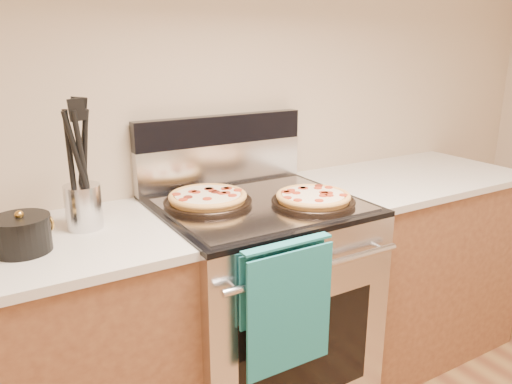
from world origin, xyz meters
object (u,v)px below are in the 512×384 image
utensil_crock (84,207)px  saucepan (22,236)px  range_body (258,312)px  pepperoni_pizza_back (208,199)px  pepperoni_pizza_front (313,198)px

utensil_crock → saucepan: 0.23m
range_body → utensil_crock: size_ratio=5.99×
utensil_crock → pepperoni_pizza_back: bearing=-3.2°
pepperoni_pizza_back → utensil_crock: size_ratio=2.19×
range_body → utensil_crock: utensil_crock is taller
pepperoni_pizza_front → utensil_crock: bearing=164.1°
range_body → saucepan: bearing=-178.9°
range_body → utensil_crock: (-0.63, 0.10, 0.54)m
range_body → utensil_crock: 0.83m
range_body → pepperoni_pizza_back: (-0.18, 0.07, 0.50)m
range_body → saucepan: saucepan is taller
pepperoni_pizza_front → utensil_crock: size_ratio=2.09×
range_body → pepperoni_pizza_back: 0.53m
utensil_crock → saucepan: utensil_crock is taller
pepperoni_pizza_front → pepperoni_pizza_back: bearing=149.8°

